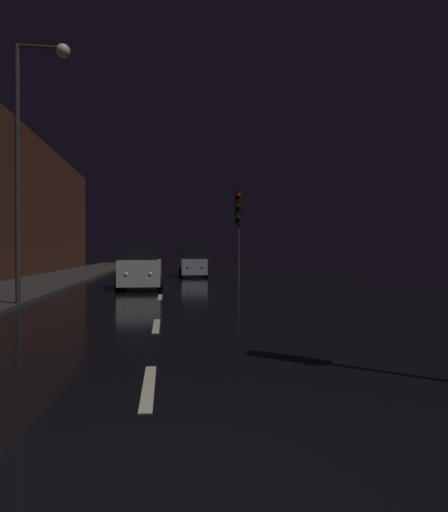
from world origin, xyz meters
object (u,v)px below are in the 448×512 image
Objects in this scene: traffic_light_far_right at (238,215)px; car_distant_taillights at (193,263)px; car_approaching_headlights at (141,267)px; streetlamp_overhead at (31,136)px.

traffic_light_far_right is 1.27× the size of car_distant_taillights.
car_approaching_headlights is at bearing -60.19° from traffic_light_far_right.
traffic_light_far_right is at bearing -163.92° from car_distant_taillights.
streetlamp_overhead is 19.37m from car_distant_taillights.
streetlamp_overhead reaches higher than traffic_light_far_right.
car_approaching_headlights is 10.82m from car_distant_taillights.
car_approaching_headlights is (3.03, 7.46, -4.39)m from streetlamp_overhead.
traffic_light_far_right is 1.15× the size of car_approaching_headlights.
traffic_light_far_right is at bearing 121.17° from car_approaching_headlights.
traffic_light_far_right is 6.61m from car_approaching_headlights.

